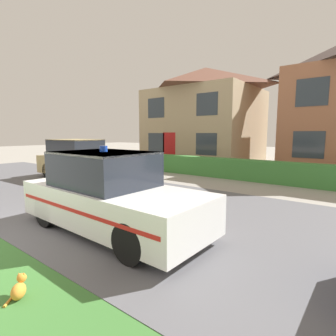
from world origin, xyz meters
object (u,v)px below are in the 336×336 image
Objects in this scene: house_left at (205,115)px; cat at (19,289)px; neighbour_car_near at (78,160)px; police_car at (110,195)px.

cat is at bearing -67.97° from house_left.
cat is 0.08× the size of neighbour_car_near.
neighbour_car_near is (-7.20, 5.66, 0.72)m from cat.
cat is at bearing -66.89° from police_car.
house_left is at bearing -18.78° from cat.
police_car is at bearing -67.96° from house_left.
police_car is 2.50m from cat.
neighbour_car_near is (-6.30, 3.43, 0.07)m from police_car.
neighbour_car_near is at bearing -95.19° from house_left.
police_car is 1.03× the size of neighbour_car_near.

